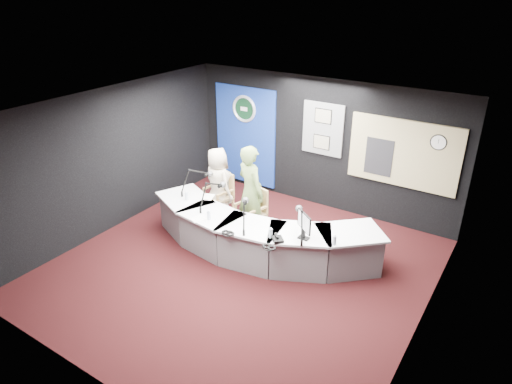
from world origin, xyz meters
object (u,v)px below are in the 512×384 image
Objects in this scene: armchair_left at (219,197)px; armchair_right at (251,210)px; person_man at (218,183)px; person_woman at (251,192)px; broadcast_desk at (255,235)px.

armchair_right is at bearing -0.03° from armchair_left.
armchair_left is 0.87× the size of armchair_right.
person_woman is (0.98, -0.26, 0.16)m from person_man.
broadcast_desk is at bearing 152.62° from person_woman.
broadcast_desk is at bearing -31.76° from armchair_right.
person_woman is (0.00, 0.00, 0.39)m from armchair_right.
armchair_right is 0.39m from person_woman.
broadcast_desk is 0.69m from armchair_right.
armchair_left is at bearing 151.58° from broadcast_desk.
broadcast_desk is at bearing -13.78° from armchair_left.
armchair_left is (-1.42, 0.77, 0.09)m from broadcast_desk.
person_woman reaches higher than armchair_left.
armchair_right is 1.03m from person_man.
person_woman is at bearing -0.03° from armchair_left.
person_man is at bearing 0.00° from armchair_left.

